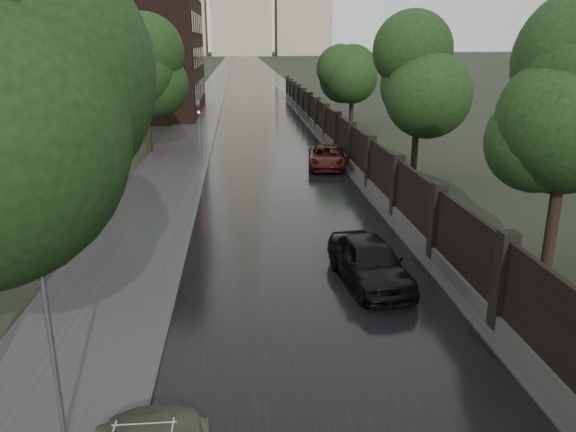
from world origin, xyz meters
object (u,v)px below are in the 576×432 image
Objects in this scene: tree_right_b at (419,86)px; traffic_light at (200,129)px; tree_right_a at (567,122)px; car_right_near at (370,261)px; lamp_post at (47,314)px; car_right_far at (327,157)px; tree_left_far at (144,73)px; tree_right_c at (353,70)px.

tree_right_b reaches higher than traffic_light.
tree_right_a reaches higher than car_right_near.
lamp_post is 10.07m from car_right_near.
tree_right_b is at bearing -14.24° from traffic_light.
tree_right_b is 1.52× the size of car_right_far.
tree_right_c is at bearing 32.83° from tree_left_far.
tree_right_c is at bearing 90.00° from tree_right_a.
tree_right_a is 1.00× the size of tree_right_b.
tree_left_far is at bearing 106.51° from car_right_near.
car_right_near is at bearing -99.99° from tree_right_c.
car_right_far is at bearing 104.65° from tree_right_a.
tree_right_b is (15.50, -8.00, -0.29)m from tree_left_far.
car_right_near is (-5.61, 0.17, -4.22)m from tree_right_a.
tree_right_a is at bearing -54.83° from tree_left_far.
lamp_post is (-12.90, -20.50, -2.28)m from tree_right_b.
tree_left_far reaches higher than tree_right_a.
tree_right_a and tree_right_c have the same top height.
tree_left_far is at bearing 125.17° from tree_right_a.
tree_right_b is at bearing 90.00° from tree_right_a.
car_right_far is (-4.40, 2.83, -4.31)m from tree_right_b.
car_right_near is at bearing -87.35° from car_right_far.
lamp_post is at bearing -153.26° from tree_right_a.
tree_left_far reaches higher than lamp_post.
lamp_post is at bearing -145.41° from car_right_near.
lamp_post is 24.92m from car_right_far.
car_right_near is (9.89, -21.83, -4.51)m from tree_left_far.
tree_right_c is (15.50, 10.00, -0.29)m from tree_left_far.
tree_right_a is 7.02m from car_right_near.
tree_right_b reaches higher than lamp_post.
tree_left_far is 1.60× the size of car_right_far.
tree_right_c is 32.59m from car_right_near.
car_right_far is at bearing 77.98° from car_right_near.
tree_left_far is 1.05× the size of tree_right_a.
tree_right_c is 1.63× the size of car_right_near.
tree_right_b is 1.63× the size of car_right_near.
lamp_post reaches higher than car_right_far.
car_right_far is (8.50, 23.33, -2.03)m from lamp_post.
tree_left_far reaches higher than tree_right_c.
tree_right_a is 1.52× the size of car_right_far.
lamp_post is at bearing -103.21° from car_right_far.
traffic_light is at bearing 165.76° from tree_right_b.
tree_right_c reaches higher than car_right_far.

